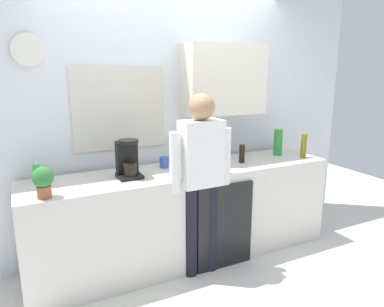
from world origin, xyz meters
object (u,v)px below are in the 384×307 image
bottle_dark_sauce (242,154)px  mixing_bowl (201,158)px  potted_plant (43,180)px  person_at_sink (201,171)px  bottle_clear_soda (278,142)px  bottle_olive_oil (304,146)px  dish_soap (37,173)px  cup_blue_mug (164,162)px  coffee_maker (128,160)px

bottle_dark_sauce → mixing_bowl: size_ratio=0.82×
potted_plant → person_at_sink: size_ratio=0.14×
mixing_bowl → bottle_clear_soda: bearing=-5.8°
bottle_clear_soda → bottle_olive_oil: (0.17, -0.20, -0.01)m
mixing_bowl → dish_soap: dish_soap is taller
cup_blue_mug → bottle_dark_sauce: bearing=-12.8°
bottle_clear_soda → person_at_sink: (-1.12, -0.36, -0.08)m
bottle_dark_sauce → potted_plant: potted_plant is taller
mixing_bowl → potted_plant: 1.52m
potted_plant → person_at_sink: person_at_sink is taller
bottle_dark_sauce → dish_soap: same height
bottle_clear_soda → dish_soap: bottle_clear_soda is taller
dish_soap → person_at_sink: bearing=-21.6°
dish_soap → bottle_olive_oil: bearing=-7.6°
bottle_olive_oil → person_at_sink: person_at_sink is taller
mixing_bowl → dish_soap: 1.50m
bottle_olive_oil → cup_blue_mug: bottle_olive_oil is taller
bottle_clear_soda → person_at_sink: person_at_sink is taller
bottle_olive_oil → bottle_clear_soda: bearing=129.8°
coffee_maker → cup_blue_mug: size_ratio=3.30×
mixing_bowl → cup_blue_mug: bearing=-178.5°
bottle_dark_sauce → cup_blue_mug: 0.78m
bottle_dark_sauce → dish_soap: size_ratio=1.00×
person_at_sink → dish_soap: bearing=146.9°
bottle_dark_sauce → cup_blue_mug: (-0.76, 0.17, -0.04)m
bottle_clear_soda → cup_blue_mug: 1.28m
bottle_dark_sauce → bottle_clear_soda: bearing=10.0°
coffee_maker → cup_blue_mug: (0.39, 0.14, -0.10)m
coffee_maker → bottle_clear_soda: bearing=2.2°
potted_plant → person_at_sink: bearing=-3.3°
cup_blue_mug → mixing_bowl: bearing=1.5°
mixing_bowl → dish_soap: bearing=178.3°
bottle_clear_soda → cup_blue_mug: bearing=176.4°
cup_blue_mug → mixing_bowl: (0.40, 0.01, -0.01)m
coffee_maker → dish_soap: (-0.71, 0.20, -0.07)m
cup_blue_mug → person_at_sink: (0.16, -0.44, 0.01)m
bottle_clear_soda → bottle_olive_oil: size_ratio=1.12×
bottle_olive_oil → mixing_bowl: bottle_olive_oil is taller
coffee_maker → dish_soap: 0.74m
bottle_dark_sauce → bottle_clear_soda: size_ratio=0.64×
cup_blue_mug → coffee_maker: bearing=-159.8°
bottle_clear_soda → dish_soap: size_ratio=1.56×
coffee_maker → bottle_dark_sauce: size_ratio=1.83×
bottle_dark_sauce → bottle_olive_oil: bottle_olive_oil is taller
coffee_maker → bottle_clear_soda: coffee_maker is taller
cup_blue_mug → mixing_bowl: size_ratio=0.45×
cup_blue_mug → mixing_bowl: cup_blue_mug is taller
potted_plant → bottle_dark_sauce: bearing=6.2°
bottle_dark_sauce → potted_plant: size_ratio=0.78×
bottle_olive_oil → person_at_sink: (-1.29, -0.16, -0.06)m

